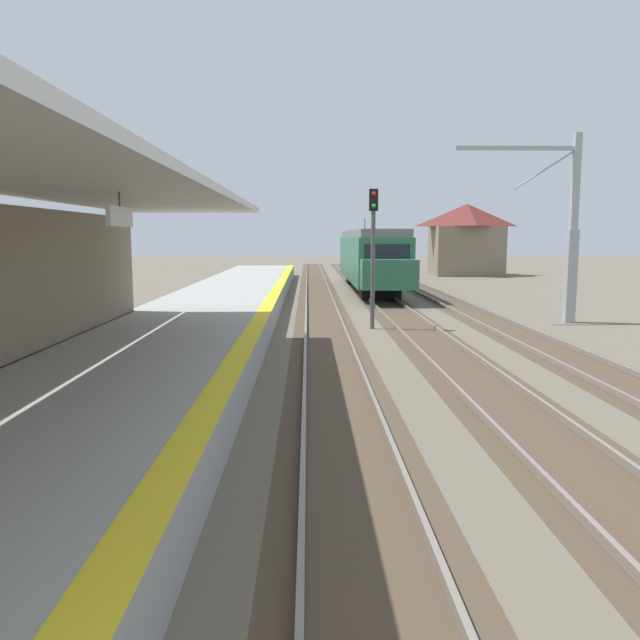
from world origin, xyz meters
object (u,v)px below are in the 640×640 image
at_px(catenary_pylon_far_side, 565,233).
at_px(rail_signal_post, 373,244).
at_px(approaching_train, 370,257).
at_px(distant_trackside_house, 466,238).

bearing_deg(catenary_pylon_far_side, rail_signal_post, -168.33).
distance_m(approaching_train, catenary_pylon_far_side, 16.78).
distance_m(approaching_train, distant_trackside_house, 19.17).
distance_m(rail_signal_post, catenary_pylon_far_side, 8.03).
bearing_deg(approaching_train, distant_trackside_house, 57.55).
height_order(approaching_train, catenary_pylon_far_side, catenary_pylon_far_side).
height_order(rail_signal_post, catenary_pylon_far_side, catenary_pylon_far_side).
bearing_deg(catenary_pylon_far_side, approaching_train, 111.94).
bearing_deg(distant_trackside_house, catenary_pylon_far_side, -97.24).
bearing_deg(rail_signal_post, distant_trackside_house, 70.36).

